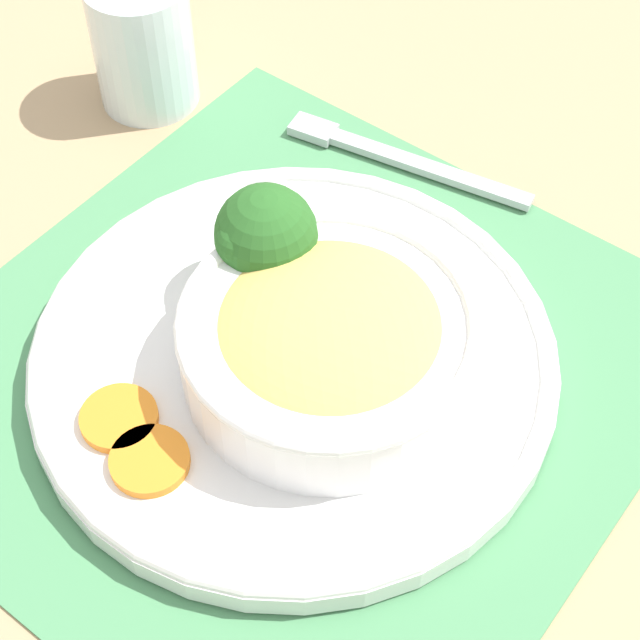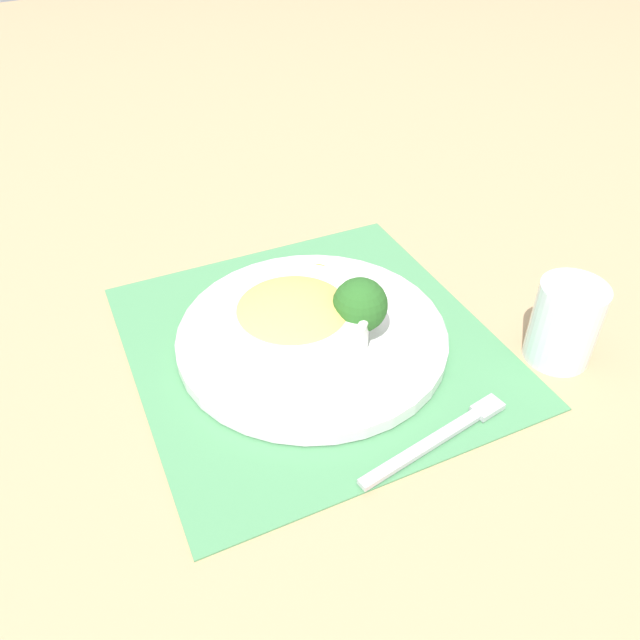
{
  "view_description": "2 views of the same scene",
  "coord_description": "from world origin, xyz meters",
  "px_view_note": "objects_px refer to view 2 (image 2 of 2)",
  "views": [
    {
      "loc": [
        -0.32,
        -0.21,
        0.52
      ],
      "look_at": [
        0.02,
        -0.01,
        0.04
      ],
      "focal_mm": 60.0,
      "sensor_mm": 36.0,
      "label": 1
    },
    {
      "loc": [
        0.47,
        -0.28,
        0.48
      ],
      "look_at": [
        0.02,
        -0.0,
        0.05
      ],
      "focal_mm": 35.0,
      "sensor_mm": 36.0,
      "label": 2
    }
  ],
  "objects_px": {
    "bowl": "(293,319)",
    "fork": "(448,432)",
    "water_glass": "(564,327)",
    "broccoli_floret": "(360,305)"
  },
  "relations": [
    {
      "from": "broccoli_floret",
      "to": "water_glass",
      "type": "relative_size",
      "value": 0.79
    },
    {
      "from": "bowl",
      "to": "water_glass",
      "type": "relative_size",
      "value": 1.77
    },
    {
      "from": "bowl",
      "to": "broccoli_floret",
      "type": "xyz_separation_m",
      "value": [
        0.04,
        0.06,
        0.02
      ]
    },
    {
      "from": "bowl",
      "to": "water_glass",
      "type": "distance_m",
      "value": 0.3
    },
    {
      "from": "broccoli_floret",
      "to": "bowl",
      "type": "bearing_deg",
      "value": -118.9
    },
    {
      "from": "broccoli_floret",
      "to": "water_glass",
      "type": "distance_m",
      "value": 0.23
    },
    {
      "from": "bowl",
      "to": "fork",
      "type": "height_order",
      "value": "bowl"
    },
    {
      "from": "bowl",
      "to": "fork",
      "type": "relative_size",
      "value": 0.94
    },
    {
      "from": "bowl",
      "to": "broccoli_floret",
      "type": "bearing_deg",
      "value": 61.1
    },
    {
      "from": "broccoli_floret",
      "to": "fork",
      "type": "relative_size",
      "value": 0.42
    }
  ]
}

